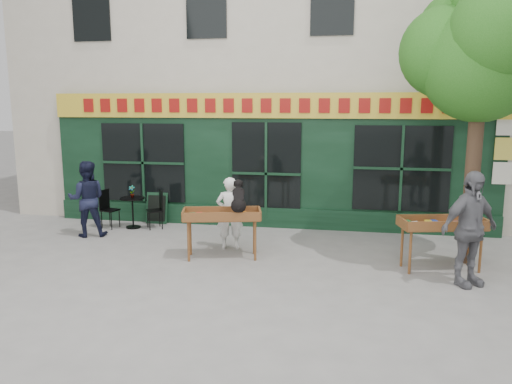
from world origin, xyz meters
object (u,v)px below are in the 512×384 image
at_px(book_cart_center, 222,218).
at_px(man_left, 87,199).
at_px(bistro_table, 133,206).
at_px(man_right, 469,229).
at_px(book_cart_right, 442,227).
at_px(dog, 238,195).
at_px(woman, 230,213).

xyz_separation_m(book_cart_center, man_left, (-3.48, 1.04, 0.06)).
bearing_deg(bistro_table, man_left, -127.87).
distance_m(book_cart_center, man_right, 4.52).
bearing_deg(book_cart_center, book_cart_right, -12.87).
relative_size(dog, man_left, 0.34).
height_order(book_cart_right, bistro_table, book_cart_right).
bearing_deg(book_cart_center, dog, -21.45).
bearing_deg(man_left, woman, 151.58).
bearing_deg(man_left, book_cart_right, 150.46).
bearing_deg(bistro_table, man_right, -20.14).
relative_size(book_cart_right, man_left, 0.91).
distance_m(book_cart_center, man_left, 3.63).
bearing_deg(woman, man_left, -19.69).
bearing_deg(dog, book_cart_center, 158.55).
bearing_deg(book_cart_right, man_left, 159.08).
distance_m(woman, man_left, 3.50).
height_order(dog, book_cart_right, dog).
distance_m(book_cart_right, man_right, 0.82).
distance_m(man_right, bistro_table, 7.72).
distance_m(book_cart_center, book_cart_right, 4.16).
bearing_deg(woman, book_cart_center, 76.68).
height_order(woman, book_cart_right, woman).
distance_m(dog, bistro_table, 3.78).
bearing_deg(book_cart_center, man_right, -22.45).
bearing_deg(woman, dog, 103.24).
xyz_separation_m(dog, man_right, (4.11, -0.67, -0.31)).
distance_m(dog, man_left, 4.00).
bearing_deg(man_right, man_left, 134.11).
relative_size(book_cart_right, man_right, 0.82).
distance_m(book_cart_center, bistro_table, 3.40).
bearing_deg(book_cart_right, book_cart_center, 167.03).
bearing_deg(book_cart_right, bistro_table, 151.22).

